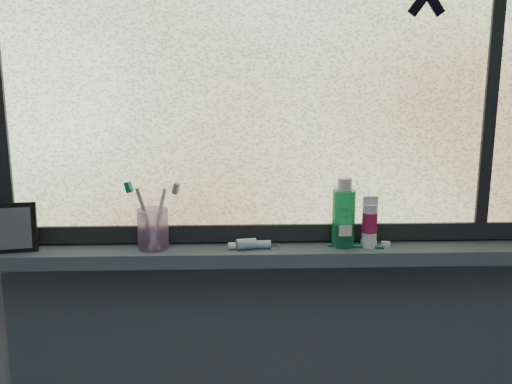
{
  "coord_description": "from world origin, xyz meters",
  "views": [
    {
      "loc": [
        -0.12,
        -0.33,
        1.52
      ],
      "look_at": [
        -0.07,
        1.05,
        1.22
      ],
      "focal_mm": 40.0,
      "sensor_mm": 36.0,
      "label": 1
    }
  ],
  "objects_px": {
    "mouthwash_bottle": "(344,212)",
    "cream_tube": "(370,220)",
    "toothbrush_cup": "(153,229)",
    "vanity_mirror": "(16,227)"
  },
  "relations": [
    {
      "from": "vanity_mirror",
      "to": "cream_tube",
      "type": "relative_size",
      "value": 1.31
    },
    {
      "from": "mouthwash_bottle",
      "to": "cream_tube",
      "type": "bearing_deg",
      "value": -7.67
    },
    {
      "from": "toothbrush_cup",
      "to": "mouthwash_bottle",
      "type": "relative_size",
      "value": 0.7
    },
    {
      "from": "vanity_mirror",
      "to": "mouthwash_bottle",
      "type": "height_order",
      "value": "mouthwash_bottle"
    },
    {
      "from": "toothbrush_cup",
      "to": "cream_tube",
      "type": "height_order",
      "value": "cream_tube"
    },
    {
      "from": "toothbrush_cup",
      "to": "cream_tube",
      "type": "bearing_deg",
      "value": -0.7
    },
    {
      "from": "mouthwash_bottle",
      "to": "cream_tube",
      "type": "relative_size",
      "value": 1.55
    },
    {
      "from": "toothbrush_cup",
      "to": "mouthwash_bottle",
      "type": "distance_m",
      "value": 0.54
    },
    {
      "from": "mouthwash_bottle",
      "to": "cream_tube",
      "type": "height_order",
      "value": "mouthwash_bottle"
    },
    {
      "from": "vanity_mirror",
      "to": "mouthwash_bottle",
      "type": "xyz_separation_m",
      "value": [
        0.92,
        0.02,
        0.03
      ]
    }
  ]
}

